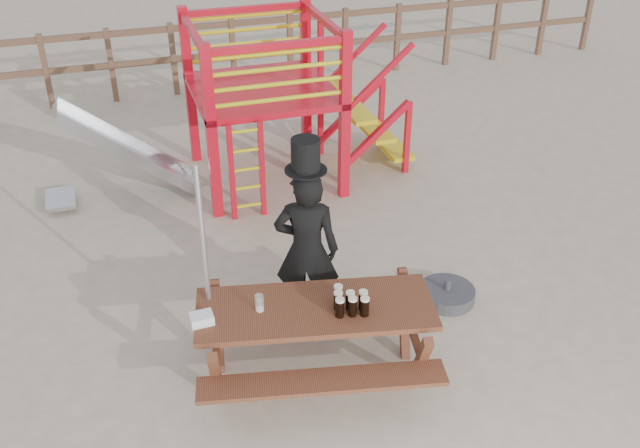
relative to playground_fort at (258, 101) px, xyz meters
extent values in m
plane|color=#BEAC94|center=(-0.12, -3.58, -1.07)|extent=(60.00, 60.00, 0.00)
cube|color=brown|center=(-0.12, 3.42, 0.03)|extent=(15.00, 0.06, 0.10)
cube|color=brown|center=(-0.12, 3.42, -0.47)|extent=(15.00, 0.06, 0.10)
cube|color=brown|center=(-2.62, 3.42, -0.47)|extent=(0.09, 0.09, 1.20)
cube|color=brown|center=(-1.62, 3.42, -0.47)|extent=(0.09, 0.09, 1.20)
cube|color=brown|center=(-0.62, 3.42, -0.47)|extent=(0.09, 0.09, 1.20)
cube|color=brown|center=(0.38, 3.42, -0.47)|extent=(0.09, 0.09, 1.20)
cube|color=brown|center=(1.38, 3.42, -0.47)|extent=(0.09, 0.09, 1.20)
cube|color=brown|center=(2.38, 3.42, -0.47)|extent=(0.09, 0.09, 1.20)
cube|color=brown|center=(3.38, 3.42, -0.47)|extent=(0.09, 0.09, 1.20)
cube|color=brown|center=(4.38, 3.42, -0.47)|extent=(0.09, 0.09, 1.20)
cube|color=brown|center=(5.38, 3.42, -0.47)|extent=(0.09, 0.09, 1.20)
cube|color=brown|center=(6.38, 3.42, -0.47)|extent=(0.09, 0.09, 1.20)
cube|color=brown|center=(7.38, 3.42, -0.47)|extent=(0.09, 0.09, 1.20)
cube|color=red|center=(-0.72, -0.78, -0.02)|extent=(0.12, 0.12, 2.10)
cube|color=red|center=(0.88, -0.78, -0.02)|extent=(0.12, 0.12, 2.10)
cube|color=red|center=(-0.72, 0.82, -0.02)|extent=(0.12, 0.12, 2.10)
cube|color=red|center=(0.88, 0.82, -0.02)|extent=(0.12, 0.12, 2.10)
cube|color=red|center=(0.08, 0.02, 0.13)|extent=(1.72, 1.72, 0.08)
cube|color=red|center=(0.08, -0.78, 0.93)|extent=(1.60, 0.08, 0.08)
cube|color=red|center=(0.08, 0.82, 0.93)|extent=(1.60, 0.08, 0.08)
cube|color=red|center=(-0.72, 0.02, 0.93)|extent=(0.08, 1.60, 0.08)
cube|color=red|center=(0.88, 0.02, 0.93)|extent=(0.08, 1.60, 0.08)
cylinder|color=yellow|center=(0.08, -0.78, 0.31)|extent=(1.50, 0.05, 0.05)
cylinder|color=yellow|center=(0.08, 0.82, 0.31)|extent=(1.50, 0.05, 0.05)
cylinder|color=yellow|center=(0.08, -0.78, 0.49)|extent=(1.50, 0.05, 0.05)
cylinder|color=yellow|center=(0.08, 0.82, 0.49)|extent=(1.50, 0.05, 0.05)
cylinder|color=yellow|center=(0.08, -0.78, 0.67)|extent=(1.50, 0.05, 0.05)
cylinder|color=yellow|center=(0.08, 0.82, 0.67)|extent=(1.50, 0.05, 0.05)
cylinder|color=yellow|center=(0.08, -0.78, 0.85)|extent=(1.50, 0.05, 0.05)
cylinder|color=yellow|center=(0.08, 0.82, 0.85)|extent=(1.50, 0.05, 0.05)
cube|color=red|center=(-0.55, -0.93, -0.47)|extent=(0.06, 0.06, 1.20)
cube|color=red|center=(-0.19, -0.93, -0.47)|extent=(0.06, 0.06, 1.20)
cylinder|color=yellow|center=(-0.37, -0.93, -0.92)|extent=(0.36, 0.04, 0.04)
cylinder|color=yellow|center=(-0.37, -0.93, -0.68)|extent=(0.36, 0.04, 0.04)
cylinder|color=yellow|center=(-0.37, -0.93, -0.44)|extent=(0.36, 0.04, 0.04)
cylinder|color=yellow|center=(-0.37, -0.93, -0.20)|extent=(0.36, 0.04, 0.04)
cylinder|color=yellow|center=(-0.37, -0.93, 0.04)|extent=(0.36, 0.04, 0.04)
cube|color=yellow|center=(1.03, 0.02, 0.01)|extent=(0.30, 0.90, 0.06)
cube|color=yellow|center=(1.31, 0.02, -0.29)|extent=(0.30, 0.90, 0.06)
cube|color=yellow|center=(1.59, 0.02, -0.59)|extent=(0.30, 0.90, 0.06)
cube|color=yellow|center=(1.87, 0.02, -0.89)|extent=(0.30, 0.90, 0.06)
cube|color=red|center=(1.43, -0.43, -0.47)|extent=(0.95, 0.08, 0.86)
cube|color=red|center=(1.43, 0.47, -0.47)|extent=(0.95, 0.08, 0.86)
cube|color=#B8BBC0|center=(-1.62, 0.02, -0.45)|extent=(1.53, 0.55, 1.21)
cube|color=#B8BBC0|center=(-1.62, -0.25, -0.41)|extent=(1.58, 0.04, 1.28)
cube|color=#B8BBC0|center=(-1.62, 0.29, -0.41)|extent=(1.58, 0.04, 1.28)
cube|color=#B8BBC0|center=(-2.52, 0.02, -0.97)|extent=(0.35, 0.55, 0.05)
cube|color=brown|center=(-0.44, -3.79, -0.34)|extent=(2.06, 1.11, 0.05)
cube|color=brown|center=(-0.55, -4.32, -0.63)|extent=(1.97, 0.66, 0.04)
cube|color=brown|center=(-0.33, -3.26, -0.63)|extent=(1.97, 0.66, 0.04)
cube|color=brown|center=(-1.26, -3.62, -0.72)|extent=(0.31, 1.17, 0.70)
cube|color=brown|center=(0.37, -3.96, -0.72)|extent=(0.31, 1.17, 0.70)
imported|color=black|center=(-0.29, -3.04, -0.26)|extent=(0.69, 0.58, 1.62)
cube|color=#0A7821|center=(-0.24, -2.92, -0.07)|extent=(0.07, 0.04, 0.38)
cylinder|color=black|center=(-0.29, -3.04, 0.56)|extent=(0.37, 0.37, 0.01)
cylinder|color=black|center=(-0.29, -3.04, 0.70)|extent=(0.25, 0.25, 0.28)
cube|color=white|center=(-0.24, -2.93, 0.80)|extent=(0.12, 0.05, 0.03)
cylinder|color=#B2B2B7|center=(-1.25, -3.41, -0.08)|extent=(0.04, 0.04, 1.99)
cylinder|color=#38383D|center=(1.14, -3.15, -1.01)|extent=(0.56, 0.56, 0.13)
cylinder|color=#38383D|center=(1.14, -3.15, -0.89)|extent=(0.06, 0.06, 0.11)
cube|color=white|center=(-1.36, -3.71, -0.27)|extent=(0.18, 0.15, 0.08)
cylinder|color=black|center=(-0.29, -3.97, -0.24)|extent=(0.07, 0.07, 0.15)
cylinder|color=beige|center=(-0.29, -3.97, -0.15)|extent=(0.07, 0.07, 0.02)
cylinder|color=black|center=(-0.19, -3.98, -0.24)|extent=(0.07, 0.07, 0.15)
cylinder|color=beige|center=(-0.19, -3.98, -0.15)|extent=(0.07, 0.07, 0.02)
cylinder|color=black|center=(-0.10, -4.01, -0.24)|extent=(0.07, 0.07, 0.15)
cylinder|color=beige|center=(-0.10, -4.01, -0.15)|extent=(0.07, 0.07, 0.02)
cylinder|color=black|center=(-0.27, -3.88, -0.24)|extent=(0.07, 0.07, 0.15)
cylinder|color=beige|center=(-0.27, -3.88, -0.15)|extent=(0.07, 0.07, 0.02)
cylinder|color=black|center=(-0.18, -3.91, -0.24)|extent=(0.07, 0.07, 0.15)
cylinder|color=beige|center=(-0.18, -3.91, -0.15)|extent=(0.07, 0.07, 0.02)
cylinder|color=black|center=(-0.08, -3.93, -0.24)|extent=(0.07, 0.07, 0.15)
cylinder|color=beige|center=(-0.08, -3.93, -0.15)|extent=(0.07, 0.07, 0.02)
cylinder|color=black|center=(-0.25, -3.80, -0.24)|extent=(0.07, 0.07, 0.15)
cylinder|color=beige|center=(-0.25, -3.80, -0.15)|extent=(0.07, 0.07, 0.02)
cylinder|color=silver|center=(-0.89, -3.70, -0.24)|extent=(0.07, 0.07, 0.15)
cylinder|color=beige|center=(-0.89, -3.70, -0.30)|extent=(0.06, 0.06, 0.02)
camera|label=1|loc=(-1.82, -8.22, 3.29)|focal=40.00mm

